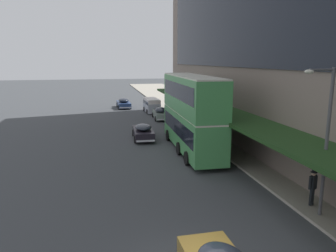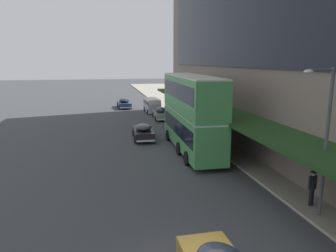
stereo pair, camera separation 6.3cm
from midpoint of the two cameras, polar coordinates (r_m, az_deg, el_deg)
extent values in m
cube|color=#469851|center=(26.67, 3.99, -0.73)|extent=(2.70, 11.40, 2.80)
cube|color=black|center=(26.60, 4.00, -0.03)|extent=(2.72, 10.49, 1.23)
cube|color=beige|center=(26.40, 4.04, 2.34)|extent=(2.61, 11.39, 0.12)
cube|color=#469851|center=(26.21, 4.08, 5.47)|extent=(2.70, 11.40, 2.80)
cube|color=black|center=(26.18, 4.09, 6.21)|extent=(2.72, 10.49, 1.23)
cube|color=beige|center=(26.10, 4.13, 8.64)|extent=(2.61, 11.39, 0.12)
cube|color=black|center=(31.66, 1.48, 8.62)|extent=(1.21, 0.09, 0.36)
cylinder|color=black|center=(30.36, -0.07, -1.62)|extent=(0.28, 1.01, 1.00)
cylinder|color=black|center=(30.88, 4.34, -1.43)|extent=(0.28, 1.01, 1.00)
cylinder|color=black|center=(23.40, 3.24, -5.64)|extent=(0.28, 1.01, 1.00)
cylinder|color=black|center=(24.07, 8.86, -5.27)|extent=(0.28, 1.01, 1.00)
cylinder|color=black|center=(25.89, 1.83, -3.94)|extent=(0.28, 1.01, 1.00)
cylinder|color=black|center=(26.50, 6.95, -3.65)|extent=(0.28, 1.01, 1.00)
cube|color=gray|center=(41.41, -1.36, 2.02)|extent=(1.86, 4.65, 0.72)
ellipsoid|color=#1E232D|center=(41.09, -1.32, 2.86)|extent=(1.56, 2.58, 0.63)
cube|color=silver|center=(43.73, -1.78, 2.25)|extent=(1.56, 0.20, 0.14)
cube|color=silver|center=(39.17, -0.89, 1.17)|extent=(1.56, 0.20, 0.14)
sphere|color=silver|center=(43.61, -2.36, 2.56)|extent=(0.18, 0.18, 0.18)
sphere|color=silver|center=(43.72, -1.19, 2.59)|extent=(0.18, 0.18, 0.18)
cylinder|color=black|center=(42.74, -2.70, 1.96)|extent=(0.17, 0.65, 0.64)
cylinder|color=black|center=(42.96, -0.54, 2.02)|extent=(0.17, 0.65, 0.64)
cylinder|color=black|center=(39.97, -2.24, 1.30)|extent=(0.17, 0.65, 0.64)
cylinder|color=black|center=(40.20, 0.07, 1.36)|extent=(0.17, 0.65, 0.64)
cube|color=navy|center=(51.59, -7.76, 3.79)|extent=(1.96, 4.77, 0.70)
ellipsoid|color=#1E232D|center=(51.27, -7.76, 4.47)|extent=(1.68, 2.64, 0.65)
cube|color=silver|center=(53.99, -8.02, 3.91)|extent=(1.75, 0.16, 0.14)
cube|color=silver|center=(49.24, -7.47, 3.20)|extent=(1.75, 0.16, 0.14)
sphere|color=silver|center=(53.89, -8.56, 4.15)|extent=(0.18, 0.18, 0.18)
sphere|color=silver|center=(53.98, -7.49, 4.19)|extent=(0.18, 0.18, 0.18)
cylinder|color=black|center=(52.99, -8.91, 3.68)|extent=(0.16, 0.64, 0.64)
cylinder|color=black|center=(53.16, -6.93, 3.76)|extent=(0.16, 0.64, 0.64)
cylinder|color=black|center=(50.10, -8.63, 3.25)|extent=(0.16, 0.64, 0.64)
cylinder|color=black|center=(50.28, -6.54, 3.33)|extent=(0.16, 0.64, 0.64)
cube|color=silver|center=(13.29, 5.36, -20.39)|extent=(1.71, 0.15, 0.14)
sphere|color=silver|center=(12.99, 3.23, -19.68)|extent=(0.18, 0.18, 0.18)
sphere|color=silver|center=(13.27, 7.57, -19.05)|extent=(0.18, 0.18, 0.18)
cube|color=black|center=(30.97, -4.41, -1.21)|extent=(1.92, 4.47, 0.75)
ellipsoid|color=#1E232D|center=(30.63, -4.39, -0.19)|extent=(1.63, 2.48, 0.51)
cube|color=silver|center=(33.21, -4.76, -0.75)|extent=(1.65, 0.19, 0.14)
cube|color=silver|center=(28.84, -3.99, -2.61)|extent=(1.65, 0.19, 0.14)
sphere|color=silver|center=(33.09, -5.58, -0.32)|extent=(0.18, 0.18, 0.18)
sphere|color=silver|center=(33.17, -3.94, -0.27)|extent=(0.18, 0.18, 0.18)
cylinder|color=black|center=(32.30, -6.15, -1.21)|extent=(0.17, 0.65, 0.64)
cylinder|color=black|center=(32.44, -3.09, -1.11)|extent=(0.17, 0.65, 0.64)
cylinder|color=black|center=(29.65, -5.83, -2.36)|extent=(0.17, 0.65, 0.64)
cylinder|color=black|center=(29.80, -2.49, -2.23)|extent=(0.17, 0.65, 0.64)
cube|color=#AFB4C2|center=(46.79, -2.90, 3.33)|extent=(1.89, 4.36, 1.29)
cube|color=white|center=(46.69, -2.91, 4.28)|extent=(1.85, 4.27, 0.83)
cube|color=black|center=(46.70, -2.91, 4.17)|extent=(1.92, 3.93, 0.41)
ellipsoid|color=#AFB4C2|center=(48.82, -3.38, 3.83)|extent=(1.63, 0.65, 1.11)
cylinder|color=black|center=(47.91, -4.21, 2.97)|extent=(0.18, 0.64, 0.64)
cylinder|color=black|center=(48.24, -2.16, 3.05)|extent=(0.18, 0.64, 0.64)
cylinder|color=black|center=(45.49, -3.68, 2.53)|extent=(0.18, 0.64, 0.64)
cylinder|color=black|center=(45.83, -1.52, 2.61)|extent=(0.18, 0.64, 0.64)
cylinder|color=black|center=(18.45, 23.76, -11.18)|extent=(0.16, 0.16, 0.85)
cylinder|color=black|center=(18.31, 23.53, -11.33)|extent=(0.16, 0.16, 0.85)
cube|color=black|center=(18.11, 23.84, -8.99)|extent=(0.47, 0.40, 0.70)
cylinder|color=black|center=(18.32, 24.22, -8.67)|extent=(0.10, 0.10, 0.63)
cylinder|color=black|center=(17.88, 23.47, -9.10)|extent=(0.10, 0.10, 0.63)
sphere|color=tan|center=(17.96, 23.96, -7.61)|extent=(0.22, 0.22, 0.22)
cylinder|color=black|center=(17.94, 23.98, -7.38)|extent=(0.33, 0.33, 0.02)
cylinder|color=black|center=(17.92, 24.00, -7.19)|extent=(0.21, 0.21, 0.12)
cylinder|color=#4C4C51|center=(16.52, 25.78, -2.90)|extent=(0.16, 0.16, 6.91)
cylinder|color=#4C4C51|center=(15.72, 25.10, 8.88)|extent=(1.20, 0.10, 0.10)
ellipsoid|color=silver|center=(15.37, 23.27, 8.69)|extent=(0.44, 0.28, 0.20)
camera|label=1|loc=(0.03, -90.07, -0.01)|focal=35.00mm
camera|label=2|loc=(0.03, 89.93, 0.01)|focal=35.00mm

